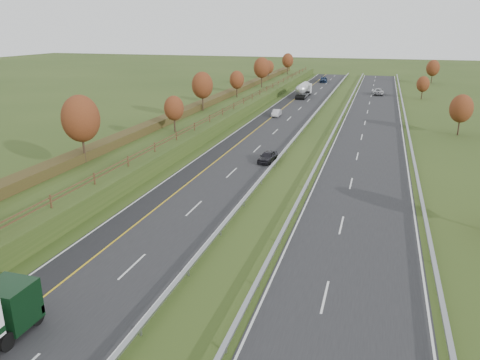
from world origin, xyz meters
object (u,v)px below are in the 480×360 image
Objects in this scene: car_silver_mid at (276,113)px; car_oncoming at (378,91)px; road_tanker at (304,89)px; car_dark_near at (268,157)px; car_small_far at (324,80)px.

car_silver_mid is 0.68× the size of car_oncoming.
car_dark_near is at bearing -85.08° from road_tanker.
road_tanker reaches higher than car_small_far.
car_small_far reaches higher than car_dark_near.
road_tanker reaches higher than car_oncoming.
car_small_far is (1.56, 61.06, 0.16)m from car_silver_mid.
car_silver_mid is at bearing 107.00° from car_dark_near.
road_tanker is 59.88m from car_dark_near.
car_oncoming is at bearing -59.27° from car_small_far.
road_tanker is 1.93× the size of car_oncoming.
car_dark_near is 1.04× the size of car_silver_mid.
car_silver_mid is 61.08m from car_small_far.
road_tanker is at bearing 25.75° from car_oncoming.
car_dark_near is 70.12m from car_oncoming.
car_oncoming is (17.68, 9.34, -1.02)m from road_tanker.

